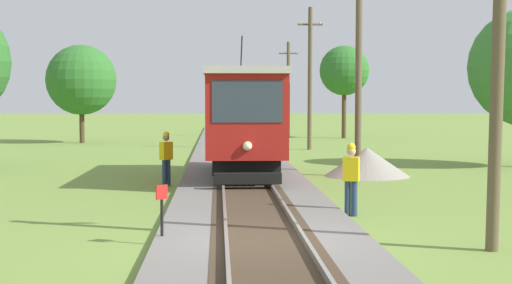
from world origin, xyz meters
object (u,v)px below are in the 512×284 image
Objects in this scene: red_tram at (243,118)px; trackside_signal_marker at (162,211)px; tree_left_near at (81,80)px; utility_pole_mid at (310,77)px; gravel_pile at (367,162)px; track_worker at (351,176)px; second_worker at (166,156)px; tree_left_far at (344,71)px; utility_pole_foreground at (499,29)px; utility_pole_near_tram at (359,60)px; utility_pole_far at (288,89)px.

trackside_signal_marker is at bearing -99.60° from red_tram.
red_tram is 1.36× the size of tree_left_near.
utility_pole_mid reaches higher than red_tram.
gravel_pile is (0.34, -14.41, -3.53)m from utility_pole_mid.
tree_left_near is (-11.96, 30.57, 3.06)m from track_worker.
gravel_pile is (4.59, 1.02, -1.66)m from red_tram.
utility_pole_mid reaches higher than tree_left_near.
red_tram is 4.79× the size of second_worker.
tree_left_near is at bearing -164.32° from tree_left_far.
tree_left_near is at bearing 153.49° from utility_pole_mid.
red_tram is 13.47m from utility_pole_foreground.
tree_left_near reaches higher than red_tram.
tree_left_far is (10.77, 28.97, 3.86)m from second_worker.
utility_pole_mid is (0.00, 14.45, -0.20)m from utility_pole_near_tram.
utility_pole_far is at bearing 90.72° from gravel_pile.
utility_pole_far reaches higher than tree_left_near.
utility_pole_mid is 1.26× the size of tree_left_near.
red_tram is 1.06× the size of utility_pole_foreground.
utility_pole_near_tram is at bearing -90.00° from utility_pole_mid.
utility_pole_foreground is 37.62m from tree_left_near.
utility_pole_near_tram is at bearing -173.40° from gravel_pile.
track_worker is 0.27× the size of tree_left_far.
trackside_signal_marker is (-6.22, -12.60, -3.59)m from utility_pole_near_tram.
red_tram is at bearing -66.72° from tree_left_near.
utility_pole_mid is 18.62m from second_worker.
utility_pole_far is (0.00, 12.84, -0.47)m from utility_pole_mid.
utility_pole_far is (0.00, 40.90, -0.53)m from utility_pole_foreground.
trackside_signal_marker is at bearing 141.30° from second_worker.
utility_pole_near_tram reaches higher than utility_pole_foreground.
trackside_signal_marker is 10.02m from second_worker.
utility_pole_far is 4.25m from tree_left_far.
utility_pole_foreground is 13.32m from second_worker.
gravel_pile is at bearing -97.80° from tree_left_far.
tree_left_far is at bearing 82.20° from gravel_pile.
utility_pole_foreground is 1.21× the size of tree_left_far.
utility_pole_foreground reaches higher than utility_pole_mid.
utility_pole_far reaches higher than second_worker.
second_worker is (-4.92, 6.59, 0.00)m from track_worker.
utility_pole_mid is 23.93m from track_worker.
gravel_pile is 7.65m from second_worker.
gravel_pile is (0.34, 0.04, -3.73)m from utility_pole_near_tram.
utility_pole_mid is at bearing 90.00° from utility_pole_near_tram.
utility_pole_mid reaches higher than gravel_pile.
track_worker is (-1.90, 4.41, -3.13)m from utility_pole_foreground.
utility_pole_mid reaches higher than trackside_signal_marker.
track_worker is 32.96m from tree_left_near.
gravel_pile is at bearing 88.56° from utility_pole_foreground.
gravel_pile is 0.50× the size of tree_left_near.
utility_pole_near_tram is 1.19× the size of utility_pole_far.
utility_pole_far is 3.91× the size of second_worker.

